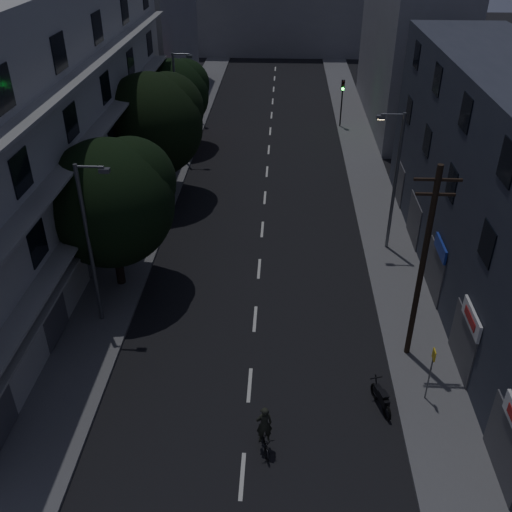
# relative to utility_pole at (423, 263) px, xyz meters

# --- Properties ---
(ground) EXTENTS (160.00, 160.00, 0.00)m
(ground) POSITION_rel_utility_pole_xyz_m (-6.93, 16.23, -4.87)
(ground) COLOR black
(ground) RESTS_ON ground
(sidewalk_left) EXTENTS (3.00, 90.00, 0.15)m
(sidewalk_left) POSITION_rel_utility_pole_xyz_m (-14.43, 16.23, -4.79)
(sidewalk_left) COLOR #565659
(sidewalk_left) RESTS_ON ground
(sidewalk_right) EXTENTS (3.00, 90.00, 0.15)m
(sidewalk_right) POSITION_rel_utility_pole_xyz_m (0.57, 16.23, -4.79)
(sidewalk_right) COLOR #565659
(sidewalk_right) RESTS_ON ground
(lane_markings) EXTENTS (0.15, 60.50, 0.01)m
(lane_markings) POSITION_rel_utility_pole_xyz_m (-6.93, 22.48, -4.86)
(lane_markings) COLOR beige
(lane_markings) RESTS_ON ground
(building_left) EXTENTS (7.00, 36.00, 14.00)m
(building_left) POSITION_rel_utility_pole_xyz_m (-18.91, 9.23, 2.13)
(building_left) COLOR #A5A5A0
(building_left) RESTS_ON ground
(building_right) EXTENTS (6.19, 28.00, 11.00)m
(building_right) POSITION_rel_utility_pole_xyz_m (5.06, 5.23, 0.63)
(building_right) COLOR #2C303C
(building_right) RESTS_ON ground
(building_far_left) EXTENTS (6.00, 20.00, 16.00)m
(building_far_left) POSITION_rel_utility_pole_xyz_m (-18.93, 39.23, 3.13)
(building_far_left) COLOR slate
(building_far_left) RESTS_ON ground
(building_far_right) EXTENTS (6.00, 20.00, 13.00)m
(building_far_right) POSITION_rel_utility_pole_xyz_m (5.07, 33.23, 1.63)
(building_far_right) COLOR slate
(building_far_right) RESTS_ON ground
(building_far_end) EXTENTS (24.00, 8.00, 10.00)m
(building_far_end) POSITION_rel_utility_pole_xyz_m (-6.93, 61.23, 0.13)
(building_far_end) COLOR slate
(building_far_end) RESTS_ON ground
(tree_near) EXTENTS (6.37, 6.37, 7.85)m
(tree_near) POSITION_rel_utility_pole_xyz_m (-14.10, 4.90, 0.20)
(tree_near) COLOR black
(tree_near) RESTS_ON sidewalk_left
(tree_mid) EXTENTS (6.71, 6.71, 8.26)m
(tree_mid) POSITION_rel_utility_pole_xyz_m (-14.27, 15.71, 0.44)
(tree_mid) COLOR black
(tree_mid) RESTS_ON sidewalk_left
(tree_far) EXTENTS (5.61, 5.61, 6.94)m
(tree_far) POSITION_rel_utility_pole_xyz_m (-14.52, 25.22, -0.37)
(tree_far) COLOR black
(tree_far) RESTS_ON sidewalk_left
(traffic_signal_far_right) EXTENTS (0.28, 0.37, 4.10)m
(traffic_signal_far_right) POSITION_rel_utility_pole_xyz_m (-0.68, 30.48, -1.77)
(traffic_signal_far_right) COLOR black
(traffic_signal_far_right) RESTS_ON sidewalk_right
(traffic_signal_far_left) EXTENTS (0.28, 0.37, 4.10)m
(traffic_signal_far_left) POSITION_rel_utility_pole_xyz_m (-13.28, 30.66, -1.77)
(traffic_signal_far_left) COLOR black
(traffic_signal_far_left) RESTS_ON sidewalk_left
(street_lamp_left_near) EXTENTS (1.51, 0.25, 8.00)m
(street_lamp_left_near) POSITION_rel_utility_pole_xyz_m (-14.22, 1.74, -0.27)
(street_lamp_left_near) COLOR #5C5E64
(street_lamp_left_near) RESTS_ON sidewalk_left
(street_lamp_right) EXTENTS (1.51, 0.25, 8.00)m
(street_lamp_right) POSITION_rel_utility_pole_xyz_m (0.31, 9.25, -0.27)
(street_lamp_right) COLOR slate
(street_lamp_right) RESTS_ON sidewalk_right
(street_lamp_left_far) EXTENTS (1.51, 0.25, 8.00)m
(street_lamp_left_far) POSITION_rel_utility_pole_xyz_m (-13.77, 22.40, -0.27)
(street_lamp_left_far) COLOR slate
(street_lamp_left_far) RESTS_ON sidewalk_left
(utility_pole) EXTENTS (1.80, 0.24, 9.00)m
(utility_pole) POSITION_rel_utility_pole_xyz_m (0.00, 0.00, 0.00)
(utility_pole) COLOR black
(utility_pole) RESTS_ON sidewalk_right
(bus_stop_sign) EXTENTS (0.06, 0.35, 2.52)m
(bus_stop_sign) POSITION_rel_utility_pole_xyz_m (0.25, -2.79, -2.98)
(bus_stop_sign) COLOR #595B60
(bus_stop_sign) RESTS_ON sidewalk_right
(motorcycle) EXTENTS (0.75, 1.78, 1.17)m
(motorcycle) POSITION_rel_utility_pole_xyz_m (-1.61, -3.22, -4.41)
(motorcycle) COLOR black
(motorcycle) RESTS_ON ground
(cyclist) EXTENTS (0.96, 1.73, 2.08)m
(cyclist) POSITION_rel_utility_pole_xyz_m (-6.21, -5.49, -4.17)
(cyclist) COLOR black
(cyclist) RESTS_ON ground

